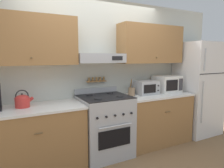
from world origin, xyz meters
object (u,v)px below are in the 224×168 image
Objects in this scene: stove_range at (105,125)px; microwave at (167,84)px; tea_kettle at (22,101)px; utensil_crock at (132,91)px; refrigerator at (198,88)px; toaster_oven at (146,87)px.

stove_range is 2.31× the size of microwave.
utensil_crock reaches higher than tea_kettle.
stove_range is 0.57× the size of refrigerator.
microwave is (-0.74, 0.12, 0.13)m from refrigerator.
microwave is 0.51m from toaster_oven.
utensil_crock is at bearing 8.96° from stove_range.
refrigerator is 7.67× the size of tea_kettle.
tea_kettle is 0.61× the size of toaster_oven.
utensil_crock is at bearing -178.75° from microwave.
toaster_oven is at bearing -0.32° from utensil_crock.
stove_range is 1.29m from tea_kettle.
toaster_oven is at bearing 175.62° from refrigerator.
toaster_oven is (-0.51, -0.02, -0.03)m from microwave.
stove_range is 3.60× the size of utensil_crock.
toaster_oven reaches higher than tea_kettle.
utensil_crock is (0.57, 0.09, 0.50)m from stove_range.
refrigerator is at bearing -8.82° from microwave.
refrigerator reaches higher than microwave.
stove_range is at bearing -174.29° from toaster_oven.
microwave is at bearing 4.42° from stove_range.
utensil_crock is 0.74× the size of toaster_oven.
microwave is 1.15× the size of toaster_oven.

